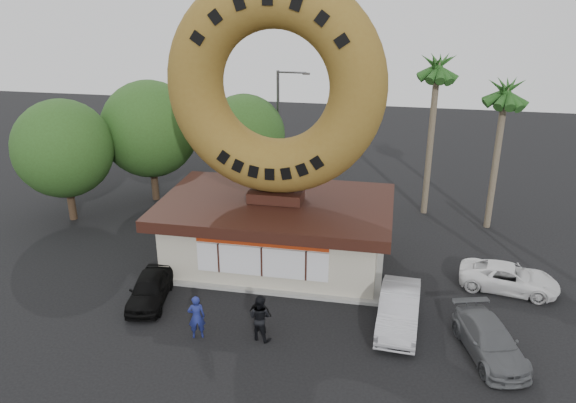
% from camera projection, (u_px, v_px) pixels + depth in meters
% --- Properties ---
extents(ground, '(90.00, 90.00, 0.00)m').
position_uv_depth(ground, '(246.00, 329.00, 22.87)').
color(ground, black).
rests_on(ground, ground).
extents(donut_shop, '(11.20, 7.20, 3.80)m').
position_uv_depth(donut_shop, '(276.00, 230.00, 27.68)').
color(donut_shop, beige).
rests_on(donut_shop, ground).
extents(giant_donut, '(10.03, 2.56, 10.03)m').
position_uv_depth(giant_donut, '(275.00, 86.00, 25.10)').
color(giant_donut, brown).
rests_on(giant_donut, donut_shop).
extents(tree_west, '(6.00, 6.00, 7.65)m').
position_uv_depth(tree_west, '(150.00, 129.00, 34.72)').
color(tree_west, '#473321').
rests_on(tree_west, ground).
extents(tree_mid, '(5.20, 5.20, 6.63)m').
position_uv_depth(tree_mid, '(244.00, 135.00, 35.79)').
color(tree_mid, '#473321').
rests_on(tree_mid, ground).
extents(tree_far, '(5.60, 5.60, 7.14)m').
position_uv_depth(tree_far, '(63.00, 149.00, 31.80)').
color(tree_far, '#473321').
rests_on(tree_far, ground).
extents(palm_near, '(2.60, 2.60, 9.75)m').
position_uv_depth(palm_near, '(437.00, 73.00, 31.21)').
color(palm_near, '#726651').
rests_on(palm_near, ground).
extents(palm_far, '(2.60, 2.60, 8.75)m').
position_uv_depth(palm_far, '(505.00, 97.00, 29.56)').
color(palm_far, '#726651').
rests_on(palm_far, ground).
extents(street_lamp, '(2.11, 0.20, 8.00)m').
position_uv_depth(street_lamp, '(280.00, 126.00, 36.15)').
color(street_lamp, '#59595E').
rests_on(street_lamp, ground).
extents(person_left, '(0.79, 0.65, 1.85)m').
position_uv_depth(person_left, '(197.00, 317.00, 22.02)').
color(person_left, navy).
rests_on(person_left, ground).
extents(person_center, '(1.11, 0.97, 1.93)m').
position_uv_depth(person_center, '(260.00, 318.00, 21.91)').
color(person_center, black).
rests_on(person_center, ground).
extents(person_right, '(1.00, 0.57, 1.61)m').
position_uv_depth(person_right, '(260.00, 313.00, 22.46)').
color(person_right, black).
rests_on(person_right, ground).
extents(car_black, '(2.14, 3.96, 1.28)m').
position_uv_depth(car_black, '(150.00, 289.00, 24.57)').
color(car_black, black).
rests_on(car_black, ground).
extents(car_silver, '(1.82, 4.60, 1.49)m').
position_uv_depth(car_silver, '(399.00, 309.00, 22.85)').
color(car_silver, '#AAAAAF').
rests_on(car_silver, ground).
extents(car_grey, '(2.87, 4.61, 1.25)m').
position_uv_depth(car_grey, '(490.00, 340.00, 21.09)').
color(car_grey, '#5C5F62').
rests_on(car_grey, ground).
extents(car_white, '(4.62, 2.70, 1.21)m').
position_uv_depth(car_white, '(509.00, 278.00, 25.56)').
color(car_white, white).
rests_on(car_white, ground).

